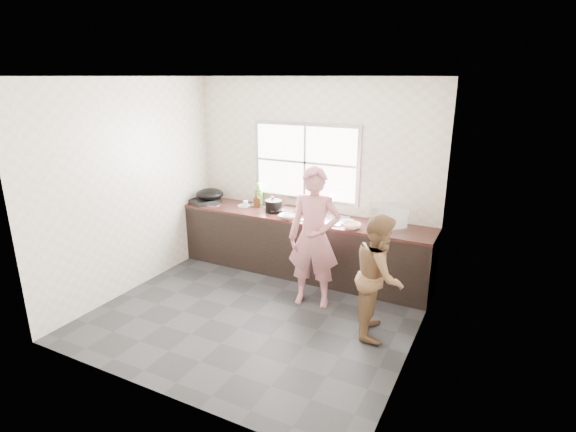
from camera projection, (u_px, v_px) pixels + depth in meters
The scene contains 30 objects.
floor at pixel (256, 314), 5.35m from camera, with size 3.60×3.20×0.01m, color #29292B.
ceiling at pixel (250, 76), 4.54m from camera, with size 3.60×3.20×0.01m, color silver.
wall_back at pixel (312, 177), 6.31m from camera, with size 3.60×0.01×2.70m, color beige.
wall_left at pixel (132, 187), 5.72m from camera, with size 0.01×3.20×2.70m, color beige.
wall_right at pixel (420, 229), 4.16m from camera, with size 0.01×3.20×2.70m, color beige.
wall_front at pixel (149, 253), 3.58m from camera, with size 3.60×0.01×2.70m, color silver.
cabinet at pixel (302, 246), 6.32m from camera, with size 3.60×0.62×0.82m, color black.
countertop at pixel (303, 217), 6.19m from camera, with size 3.60×0.64×0.04m, color #341A15.
sink at pixel (326, 219), 6.03m from camera, with size 0.55×0.45×0.02m, color silver.
faucet at pixel (332, 205), 6.16m from camera, with size 0.02×0.02×0.30m, color silver.
window_frame at pixel (306, 162), 6.28m from camera, with size 1.60×0.05×1.10m, color #9EA0A5.
window_glazing at pixel (305, 163), 6.26m from camera, with size 1.50×0.01×1.00m, color white.
woman at pixel (314, 242), 5.37m from camera, with size 0.59×0.38×1.60m, color #D37E88.
person_side at pixel (379, 275), 4.77m from camera, with size 0.66×0.51×1.35m, color brown.
cutting_board at pixel (288, 209), 6.42m from camera, with size 0.38×0.38×0.04m, color black.
cleaver at pixel (278, 210), 6.30m from camera, with size 0.19×0.10×0.01m, color silver.
bowl_mince at pixel (287, 217), 6.05m from camera, with size 0.24×0.24×0.06m, color silver.
bowl_crabs at pixel (352, 227), 5.66m from camera, with size 0.18×0.18×0.06m, color white.
bowl_held at pixel (348, 221), 5.85m from camera, with size 0.19×0.19×0.06m, color white.
black_pot at pixel (274, 206), 6.34m from camera, with size 0.24×0.24×0.17m, color black.
plate_food at pixel (244, 206), 6.64m from camera, with size 0.20×0.20×0.02m, color silver.
bottle_green at pixel (259, 194), 6.69m from camera, with size 0.13×0.13×0.33m, color #3F7D28.
bottle_brown_tall at pixel (257, 201), 6.58m from camera, with size 0.09×0.09×0.19m, color #482912.
bottle_brown_short at pixel (273, 204), 6.43m from camera, with size 0.14×0.14×0.18m, color #431E10.
glass_jar at pixel (246, 204), 6.57m from camera, with size 0.07×0.07×0.10m, color white.
burner at pixel (203, 200), 6.84m from camera, with size 0.41×0.41×0.06m, color black.
wok at pixel (210, 194), 6.78m from camera, with size 0.41×0.41×0.16m, color black.
dish_rack at pixel (388, 218), 5.57m from camera, with size 0.43×0.30×0.32m, color #B9BBBF.
pot_lid_left at pixel (213, 204), 6.74m from camera, with size 0.25×0.25×0.01m, color silver.
pot_lid_right at pixel (260, 204), 6.72m from camera, with size 0.27×0.27×0.01m, color silver.
Camera 1 is at (2.50, -4.06, 2.70)m, focal length 28.00 mm.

